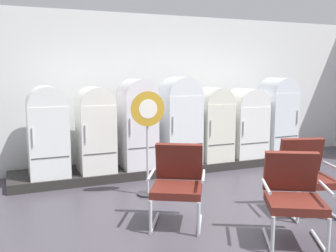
{
  "coord_description": "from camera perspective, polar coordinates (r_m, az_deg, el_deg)",
  "views": [
    {
      "loc": [
        -2.82,
        -3.5,
        1.86
      ],
      "look_at": [
        -0.23,
        2.75,
        0.89
      ],
      "focal_mm": 41.09,
      "sensor_mm": 36.0,
      "label": 1
    }
  ],
  "objects": [
    {
      "name": "armchair_left",
      "position": [
        4.73,
        1.45,
        -8.11
      ],
      "size": [
        0.85,
        0.88,
        0.96
      ],
      "color": "silver",
      "rests_on": "ground"
    },
    {
      "name": "refrigerator_4",
      "position": [
        7.43,
        6.72,
        0.65
      ],
      "size": [
        0.59,
        0.69,
        1.39
      ],
      "color": "silver",
      "rests_on": "display_plinth"
    },
    {
      "name": "armchair_right",
      "position": [
        5.42,
        19.84,
        -6.5
      ],
      "size": [
        0.77,
        0.82,
        0.96
      ],
      "color": "silver",
      "rests_on": "ground"
    },
    {
      "name": "back_wall",
      "position": [
        7.7,
        -1.03,
        5.37
      ],
      "size": [
        11.76,
        0.12,
        2.93
      ],
      "color": "silver",
      "rests_on": "ground"
    },
    {
      "name": "armchair_center",
      "position": [
        4.49,
        18.11,
        -9.43
      ],
      "size": [
        0.84,
        0.87,
        0.96
      ],
      "color": "silver",
      "rests_on": "ground"
    },
    {
      "name": "refrigerator_0",
      "position": [
        6.52,
        -17.46,
        -0.38
      ],
      "size": [
        0.62,
        0.72,
        1.47
      ],
      "color": "white",
      "rests_on": "display_plinth"
    },
    {
      "name": "sign_stand",
      "position": [
        5.69,
        -3.01,
        -2.31
      ],
      "size": [
        0.52,
        0.32,
        1.57
      ],
      "color": "#2D2D30",
      "rests_on": "ground"
    },
    {
      "name": "refrigerator_6",
      "position": [
        8.22,
        15.97,
        1.79
      ],
      "size": [
        0.6,
        0.63,
        1.57
      ],
      "color": "white",
      "rests_on": "display_plinth"
    },
    {
      "name": "refrigerator_5",
      "position": [
        7.82,
        11.47,
        0.71
      ],
      "size": [
        0.69,
        0.7,
        1.36
      ],
      "color": "white",
      "rests_on": "display_plinth"
    },
    {
      "name": "display_plinth",
      "position": [
        7.33,
        0.83,
        -5.89
      ],
      "size": [
        5.86,
        0.95,
        0.15
      ],
      "primitive_type": "cube",
      "color": "#292725",
      "rests_on": "ground"
    },
    {
      "name": "refrigerator_3",
      "position": [
        7.07,
        1.81,
        1.21
      ],
      "size": [
        0.67,
        0.63,
        1.6
      ],
      "color": "white",
      "rests_on": "display_plinth"
    },
    {
      "name": "ground",
      "position": [
        4.87,
        15.58,
        -14.86
      ],
      "size": [
        12.0,
        10.0,
        0.05
      ],
      "primitive_type": "cube",
      "color": "#433E47"
    },
    {
      "name": "refrigerator_1",
      "position": [
        6.62,
        -10.73,
        -0.12
      ],
      "size": [
        0.58,
        0.68,
        1.44
      ],
      "color": "white",
      "rests_on": "display_plinth"
    },
    {
      "name": "refrigerator_2",
      "position": [
        6.79,
        -4.56,
        0.8
      ],
      "size": [
        0.58,
        0.67,
        1.57
      ],
      "color": "white",
      "rests_on": "display_plinth"
    }
  ]
}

